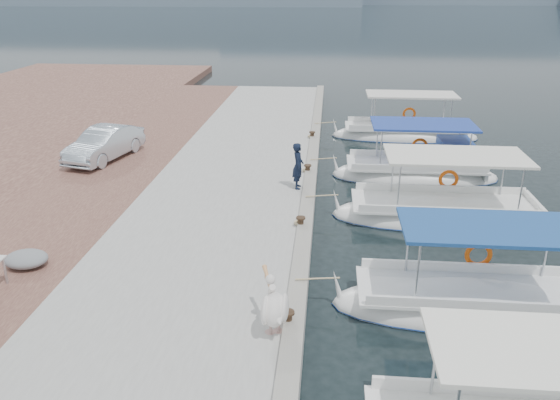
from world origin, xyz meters
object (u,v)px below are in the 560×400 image
at_px(fishing_caique_b, 471,307).
at_px(fishing_caique_d, 417,173).
at_px(fisherman, 298,166).
at_px(parked_car, 104,144).
at_px(fishing_caique_c, 443,216).
at_px(fishing_caique_e, 404,136).
at_px(pelican, 274,307).

bearing_deg(fishing_caique_b, fishing_caique_d, 89.48).
distance_m(fisherman, parked_car, 8.53).
xyz_separation_m(fishing_caique_d, parked_car, (-12.71, -0.20, 0.96)).
bearing_deg(fishing_caique_b, fisherman, 124.10).
bearing_deg(fishing_caique_b, fishing_caique_c, 86.24).
bearing_deg(fishing_caique_e, fishing_caique_d, -92.25).
xyz_separation_m(fishing_caique_b, fishing_caique_d, (0.09, 9.59, 0.07)).
relative_size(fishing_caique_b, fisherman, 4.04).
distance_m(fishing_caique_b, fishing_caique_e, 15.69).
relative_size(fisherman, parked_car, 0.41).
xyz_separation_m(fishing_caique_b, fishing_caique_c, (0.36, 5.49, -0.00)).
bearing_deg(fishing_caique_c, fisherman, 166.18).
bearing_deg(pelican, fishing_caique_c, 56.75).
bearing_deg(fishing_caique_d, pelican, -111.72).
height_order(fishing_caique_d, fisherman, fishing_caique_d).
relative_size(fishing_caique_c, fisherman, 4.48).
xyz_separation_m(fishing_caique_c, fishing_caique_d, (-0.27, 4.11, 0.07)).
bearing_deg(fishing_caique_c, fishing_caique_b, -93.76).
distance_m(fishing_caique_b, fishing_caique_c, 5.50).
height_order(pelican, parked_car, parked_car).
height_order(fishing_caique_b, fishing_caique_c, same).
distance_m(fishing_caique_c, pelican, 8.93).
distance_m(fishing_caique_c, parked_car, 13.60).
bearing_deg(pelican, fishing_caique_e, 74.66).
bearing_deg(fisherman, fishing_caique_e, -30.69).
bearing_deg(fisherman, fishing_caique_c, -106.16).
bearing_deg(fishing_caique_e, pelican, -105.34).
distance_m(fishing_caique_c, fishing_caique_e, 10.20).
xyz_separation_m(fishing_caique_c, fishing_caique_e, (-0.04, 10.20, 0.00)).
bearing_deg(fisherman, parked_car, 69.17).
xyz_separation_m(fishing_caique_c, parked_car, (-12.98, 3.91, 1.03)).
relative_size(fishing_caique_d, parked_car, 1.66).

